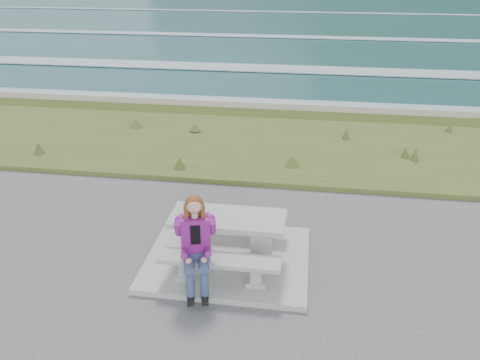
% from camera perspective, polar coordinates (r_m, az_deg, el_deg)
% --- Properties ---
extents(concrete_slab, '(2.60, 2.10, 0.10)m').
position_cam_1_polar(concrete_slab, '(7.74, -1.47, -9.55)').
color(concrete_slab, '#9C9D98').
rests_on(concrete_slab, ground).
extents(picnic_table, '(1.80, 0.75, 0.75)m').
position_cam_1_polar(picnic_table, '(7.39, -1.53, -5.55)').
color(picnic_table, '#9C9D98').
rests_on(picnic_table, concrete_slab).
extents(bench_landward, '(1.80, 0.35, 0.45)m').
position_cam_1_polar(bench_landward, '(6.95, -2.50, -10.18)').
color(bench_landward, '#9C9D98').
rests_on(bench_landward, concrete_slab).
extents(bench_seaward, '(1.80, 0.35, 0.45)m').
position_cam_1_polar(bench_seaward, '(8.11, -0.67, -4.40)').
color(bench_seaward, '#9C9D98').
rests_on(bench_seaward, concrete_slab).
extents(grass_verge, '(160.00, 4.50, 0.22)m').
position_cam_1_polar(grass_verge, '(12.14, 2.53, 3.96)').
color(grass_verge, '#3C511E').
rests_on(grass_verge, ground).
extents(shore_drop, '(160.00, 0.80, 2.20)m').
position_cam_1_polar(shore_drop, '(14.86, 3.73, 8.11)').
color(shore_drop, '#6A6450').
rests_on(shore_drop, ground).
extents(ocean, '(1600.00, 1600.00, 0.09)m').
position_cam_1_polar(ocean, '(31.94, 6.44, 14.48)').
color(ocean, '#1C4E52').
rests_on(ocean, ground).
extents(seated_woman, '(0.55, 0.79, 1.44)m').
position_cam_1_polar(seated_woman, '(6.80, -5.33, -9.36)').
color(seated_woman, navy).
rests_on(seated_woman, concrete_slab).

